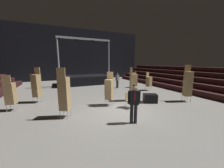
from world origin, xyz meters
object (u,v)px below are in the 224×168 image
object	(u,v)px
stage_riser	(84,79)
chair_stack_rear_right	(10,93)
man_with_tie	(134,101)
crew_worker_near_stage	(117,79)
chair_stack_rear_left	(36,85)
loose_chair_near_man	(129,99)
chair_stack_front_right	(133,84)
chair_stack_mid_left	(135,80)
chair_stack_mid_right	(109,89)
chair_stack_mid_centre	(188,83)
equipment_road_case	(150,98)
chair_stack_rear_centre	(64,93)
chair_stack_front_left	(149,81)

from	to	relation	value
stage_riser	chair_stack_rear_right	distance (m)	9.33
man_with_tie	crew_worker_near_stage	xyz separation A→B (m)	(2.87, 7.39, -0.09)
chair_stack_rear_left	loose_chair_near_man	bearing A→B (deg)	-179.85
chair_stack_front_right	chair_stack_mid_left	xyz separation A→B (m)	(2.90, 4.03, -0.34)
chair_stack_mid_right	chair_stack_rear_right	bearing A→B (deg)	28.28
chair_stack_mid_centre	equipment_road_case	distance (m)	2.84
man_with_tie	chair_stack_mid_right	size ratio (longest dim) A/B	0.84
chair_stack_rear_right	chair_stack_mid_left	bearing A→B (deg)	26.68
chair_stack_rear_right	chair_stack_rear_centre	distance (m)	3.48
stage_riser	chair_stack_rear_right	world-z (taller)	stage_riser
chair_stack_front_right	chair_stack_mid_centre	bearing A→B (deg)	77.60
chair_stack_mid_left	chair_stack_rear_centre	world-z (taller)	chair_stack_rear_centre
loose_chair_near_man	chair_stack_mid_right	bearing A→B (deg)	-72.07
crew_worker_near_stage	chair_stack_front_right	bearing A→B (deg)	49.40
chair_stack_rear_left	equipment_road_case	world-z (taller)	chair_stack_rear_left
equipment_road_case	chair_stack_rear_left	bearing A→B (deg)	155.84
chair_stack_rear_centre	equipment_road_case	world-z (taller)	chair_stack_rear_centre
chair_stack_front_left	chair_stack_front_right	bearing A→B (deg)	19.25
chair_stack_front_left	chair_stack_mid_centre	xyz separation A→B (m)	(0.04, -3.94, 0.38)
chair_stack_front_left	chair_stack_front_right	distance (m)	4.01
chair_stack_front_left	chair_stack_mid_left	xyz separation A→B (m)	(-0.42, 1.79, -0.04)
chair_stack_rear_left	loose_chair_near_man	xyz separation A→B (m)	(5.20, -3.46, -0.66)
chair_stack_front_left	man_with_tie	bearing A→B (deg)	29.89
crew_worker_near_stage	equipment_road_case	bearing A→B (deg)	60.15
man_with_tie	chair_stack_rear_centre	bearing A→B (deg)	-14.03
chair_stack_rear_centre	loose_chair_near_man	world-z (taller)	chair_stack_rear_centre
chair_stack_mid_right	man_with_tie	bearing A→B (deg)	134.42
chair_stack_front_left	chair_stack_rear_right	bearing A→B (deg)	-8.99
chair_stack_rear_left	chair_stack_rear_right	size ratio (longest dim) A/B	1.17
crew_worker_near_stage	equipment_road_case	xyz separation A→B (m)	(-0.15, -5.34, -0.64)
chair_stack_rear_right	crew_worker_near_stage	size ratio (longest dim) A/B	1.24
chair_stack_mid_left	crew_worker_near_stage	distance (m)	1.97
chair_stack_rear_right	equipment_road_case	world-z (taller)	chair_stack_rear_right
chair_stack_mid_right	chair_stack_rear_left	distance (m)	4.97
chair_stack_rear_right	equipment_road_case	distance (m)	8.47
chair_stack_rear_left	chair_stack_rear_right	distance (m)	1.63
crew_worker_near_stage	equipment_road_case	distance (m)	5.38
chair_stack_rear_right	chair_stack_rear_centre	world-z (taller)	chair_stack_rear_centre
chair_stack_mid_right	crew_worker_near_stage	xyz separation A→B (m)	(2.94, 4.73, -0.14)
man_with_tie	chair_stack_mid_centre	world-z (taller)	chair_stack_mid_centre
chair_stack_mid_right	equipment_road_case	world-z (taller)	chair_stack_mid_right
equipment_road_case	loose_chair_near_man	size ratio (longest dim) A/B	0.95
man_with_tie	chair_stack_rear_left	world-z (taller)	chair_stack_rear_left
man_with_tie	chair_stack_front_left	world-z (taller)	chair_stack_front_left
man_with_tie	chair_stack_mid_centre	xyz separation A→B (m)	(5.24, 1.20, 0.26)
chair_stack_front_right	chair_stack_rear_centre	world-z (taller)	chair_stack_rear_centre
chair_stack_mid_right	loose_chair_near_man	distance (m)	1.41
chair_stack_rear_right	chair_stack_rear_centre	size ratio (longest dim) A/B	0.83
chair_stack_mid_centre	chair_stack_front_left	bearing A→B (deg)	-64.01
chair_stack_rear_left	stage_riser	bearing A→B (deg)	-91.27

